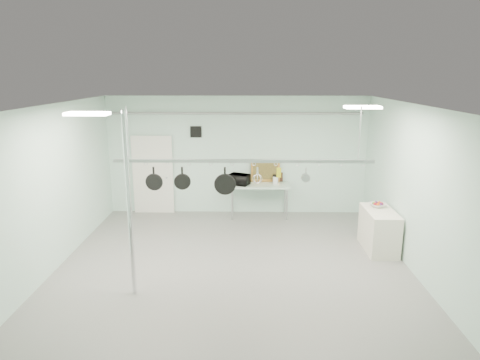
{
  "coord_description": "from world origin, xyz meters",
  "views": [
    {
      "loc": [
        0.27,
        -7.4,
        3.76
      ],
      "look_at": [
        0.13,
        1.0,
        1.67
      ],
      "focal_mm": 32.0,
      "sensor_mm": 36.0,
      "label": 1
    }
  ],
  "objects_px": {
    "microwave": "(239,179)",
    "coffee_canister": "(275,180)",
    "chrome_pole": "(129,206)",
    "skillet_right": "(225,181)",
    "prep_table": "(259,187)",
    "skillet_left": "(154,179)",
    "skillet_mid": "(182,178)",
    "pot_rack": "(243,159)",
    "side_cabinet": "(379,230)",
    "fruit_bowl": "(378,205)"
  },
  "relations": [
    {
      "from": "coffee_canister",
      "to": "skillet_mid",
      "type": "height_order",
      "value": "skillet_mid"
    },
    {
      "from": "microwave",
      "to": "skillet_left",
      "type": "bearing_deg",
      "value": 89.52
    },
    {
      "from": "coffee_canister",
      "to": "microwave",
      "type": "bearing_deg",
      "value": -175.18
    },
    {
      "from": "prep_table",
      "to": "side_cabinet",
      "type": "relative_size",
      "value": 1.33
    },
    {
      "from": "fruit_bowl",
      "to": "pot_rack",
      "type": "bearing_deg",
      "value": -155.29
    },
    {
      "from": "chrome_pole",
      "to": "skillet_right",
      "type": "xyz_separation_m",
      "value": [
        1.56,
        0.9,
        0.21
      ]
    },
    {
      "from": "microwave",
      "to": "skillet_mid",
      "type": "bearing_deg",
      "value": 97.64
    },
    {
      "from": "prep_table",
      "to": "microwave",
      "type": "bearing_deg",
      "value": -174.2
    },
    {
      "from": "microwave",
      "to": "coffee_canister",
      "type": "height_order",
      "value": "microwave"
    },
    {
      "from": "prep_table",
      "to": "skillet_mid",
      "type": "height_order",
      "value": "skillet_mid"
    },
    {
      "from": "skillet_mid",
      "to": "chrome_pole",
      "type": "bearing_deg",
      "value": -139.87
    },
    {
      "from": "fruit_bowl",
      "to": "skillet_right",
      "type": "xyz_separation_m",
      "value": [
        -3.3,
        -1.36,
        0.87
      ]
    },
    {
      "from": "chrome_pole",
      "to": "fruit_bowl",
      "type": "xyz_separation_m",
      "value": [
        4.86,
        2.26,
        -0.66
      ]
    },
    {
      "from": "prep_table",
      "to": "skillet_left",
      "type": "distance_m",
      "value": 4.03
    },
    {
      "from": "skillet_mid",
      "to": "skillet_right",
      "type": "distance_m",
      "value": 0.8
    },
    {
      "from": "side_cabinet",
      "to": "microwave",
      "type": "height_order",
      "value": "microwave"
    },
    {
      "from": "microwave",
      "to": "skillet_left",
      "type": "xyz_separation_m",
      "value": [
        -1.54,
        -3.25,
        0.81
      ]
    },
    {
      "from": "side_cabinet",
      "to": "skillet_right",
      "type": "height_order",
      "value": "skillet_right"
    },
    {
      "from": "pot_rack",
      "to": "skillet_left",
      "type": "xyz_separation_m",
      "value": [
        -1.67,
        0.0,
        -0.37
      ]
    },
    {
      "from": "coffee_canister",
      "to": "pot_rack",
      "type": "bearing_deg",
      "value": -104.0
    },
    {
      "from": "fruit_bowl",
      "to": "skillet_left",
      "type": "bearing_deg",
      "value": -163.59
    },
    {
      "from": "microwave",
      "to": "skillet_right",
      "type": "relative_size",
      "value": 0.95
    },
    {
      "from": "coffee_canister",
      "to": "skillet_left",
      "type": "bearing_deg",
      "value": -126.87
    },
    {
      "from": "skillet_left",
      "to": "microwave",
      "type": "bearing_deg",
      "value": 65.96
    },
    {
      "from": "fruit_bowl",
      "to": "coffee_canister",
      "type": "bearing_deg",
      "value": 137.38
    },
    {
      "from": "pot_rack",
      "to": "skillet_mid",
      "type": "relative_size",
      "value": 11.62
    },
    {
      "from": "prep_table",
      "to": "fruit_bowl",
      "type": "height_order",
      "value": "fruit_bowl"
    },
    {
      "from": "side_cabinet",
      "to": "chrome_pole",
      "type": "bearing_deg",
      "value": -157.59
    },
    {
      "from": "skillet_mid",
      "to": "coffee_canister",
      "type": "bearing_deg",
      "value": 49.96
    },
    {
      "from": "coffee_canister",
      "to": "skillet_right",
      "type": "relative_size",
      "value": 0.39
    },
    {
      "from": "fruit_bowl",
      "to": "prep_table",
      "type": "bearing_deg",
      "value": 142.93
    },
    {
      "from": "side_cabinet",
      "to": "skillet_mid",
      "type": "bearing_deg",
      "value": -164.93
    },
    {
      "from": "pot_rack",
      "to": "microwave",
      "type": "distance_m",
      "value": 3.46
    },
    {
      "from": "skillet_mid",
      "to": "pot_rack",
      "type": "bearing_deg",
      "value": -9.49
    },
    {
      "from": "chrome_pole",
      "to": "microwave",
      "type": "relative_size",
      "value": 6.22
    },
    {
      "from": "skillet_mid",
      "to": "microwave",
      "type": "bearing_deg",
      "value": 63.3
    },
    {
      "from": "pot_rack",
      "to": "skillet_mid",
      "type": "height_order",
      "value": "pot_rack"
    },
    {
      "from": "microwave",
      "to": "skillet_mid",
      "type": "distance_m",
      "value": 3.5
    },
    {
      "from": "microwave",
      "to": "coffee_canister",
      "type": "distance_m",
      "value": 0.96
    },
    {
      "from": "microwave",
      "to": "fruit_bowl",
      "type": "height_order",
      "value": "microwave"
    },
    {
      "from": "coffee_canister",
      "to": "skillet_left",
      "type": "height_order",
      "value": "skillet_left"
    },
    {
      "from": "pot_rack",
      "to": "fruit_bowl",
      "type": "relative_size",
      "value": 14.14
    },
    {
      "from": "microwave",
      "to": "skillet_mid",
      "type": "relative_size",
      "value": 1.25
    },
    {
      "from": "pot_rack",
      "to": "skillet_left",
      "type": "bearing_deg",
      "value": 180.0
    },
    {
      "from": "chrome_pole",
      "to": "skillet_right",
      "type": "distance_m",
      "value": 1.81
    },
    {
      "from": "prep_table",
      "to": "fruit_bowl",
      "type": "xyz_separation_m",
      "value": [
        2.56,
        -1.94,
        0.11
      ]
    },
    {
      "from": "side_cabinet",
      "to": "pot_rack",
      "type": "bearing_deg",
      "value": -159.55
    },
    {
      "from": "fruit_bowl",
      "to": "skillet_mid",
      "type": "bearing_deg",
      "value": -161.6
    },
    {
      "from": "prep_table",
      "to": "skillet_mid",
      "type": "relative_size",
      "value": 3.87
    },
    {
      "from": "side_cabinet",
      "to": "coffee_canister",
      "type": "distance_m",
      "value": 3.13
    }
  ]
}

